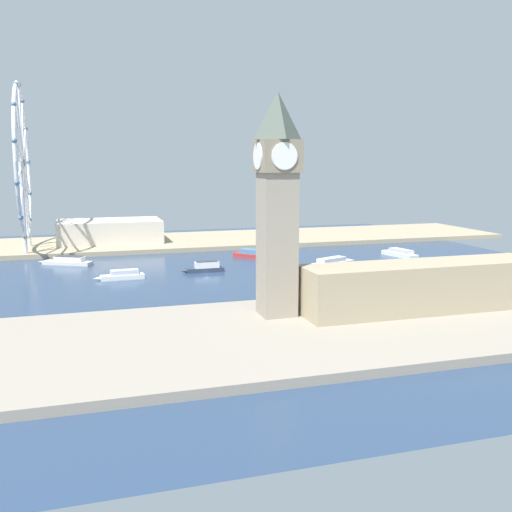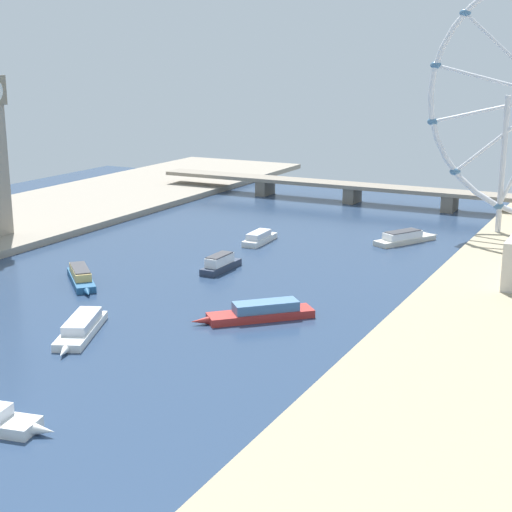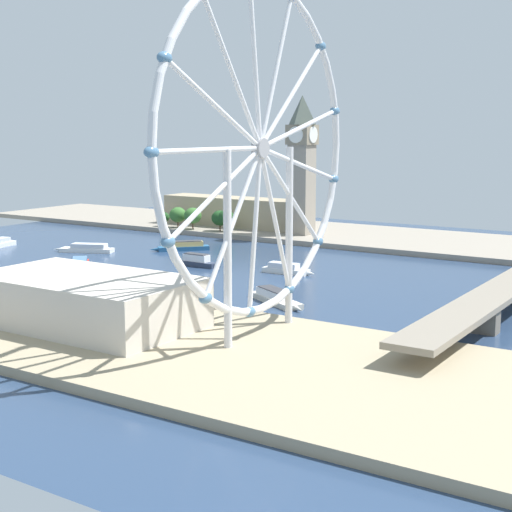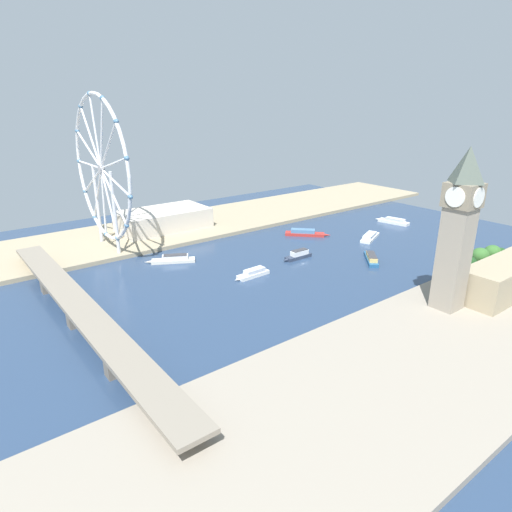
# 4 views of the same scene
# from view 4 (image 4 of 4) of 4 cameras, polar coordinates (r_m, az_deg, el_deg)

# --- Properties ---
(ground_plane) EXTENTS (417.44, 417.44, 0.00)m
(ground_plane) POSITION_cam_4_polar(r_m,az_deg,el_deg) (311.36, 6.07, -0.58)
(ground_plane) COLOR navy
(riverbank_left) EXTENTS (90.00, 520.00, 3.00)m
(riverbank_left) POSITION_cam_4_polar(r_m,az_deg,el_deg) (244.93, 26.58, -8.13)
(riverbank_left) COLOR gray
(riverbank_left) RESTS_ON ground_plane
(riverbank_right) EXTENTS (90.00, 520.00, 3.00)m
(riverbank_right) POSITION_cam_4_polar(r_m,az_deg,el_deg) (404.81, -6.07, 4.41)
(riverbank_right) COLOR tan
(riverbank_right) RESTS_ON ground_plane
(clock_tower) EXTENTS (15.82, 15.82, 83.22)m
(clock_tower) POSITION_cam_4_polar(r_m,az_deg,el_deg) (241.54, 24.58, 3.28)
(clock_tower) COLOR gray
(clock_tower) RESTS_ON riverbank_left
(tree_row_embankment) EXTENTS (13.49, 58.21, 13.83)m
(tree_row_embankment) POSITION_cam_4_polar(r_m,az_deg,el_deg) (314.27, 26.80, -0.27)
(tree_row_embankment) COLOR #513823
(tree_row_embankment) RESTS_ON riverbank_left
(ferris_wheel) EXTENTS (103.17, 3.20, 108.79)m
(ferris_wheel) POSITION_cam_4_polar(r_m,az_deg,el_deg) (333.68, -19.31, 10.47)
(ferris_wheel) COLOR silver
(ferris_wheel) RESTS_ON riverbank_right
(riverside_hall) EXTENTS (41.88, 72.97, 16.08)m
(riverside_hall) POSITION_cam_4_polar(r_m,az_deg,el_deg) (382.40, -11.84, 4.67)
(riverside_hall) COLOR beige
(riverside_hall) RESTS_ON riverbank_right
(river_bridge) EXTENTS (229.44, 15.15, 10.15)m
(river_bridge) POSITION_cam_4_polar(r_m,az_deg,el_deg) (237.81, -21.64, -6.46)
(river_bridge) COLOR gray
(river_bridge) RESTS_ON ground_plane
(tour_boat_0) EXTENTS (18.82, 33.22, 4.74)m
(tour_boat_0) POSITION_cam_4_polar(r_m,az_deg,el_deg) (368.62, 14.47, 2.44)
(tour_boat_0) COLOR white
(tour_boat_0) RESTS_ON ground_plane
(tour_boat_1) EXTENTS (30.51, 29.68, 5.27)m
(tour_boat_1) POSITION_cam_4_polar(r_m,az_deg,el_deg) (368.31, 6.30, 2.97)
(tour_boat_1) COLOR #B22D28
(tour_boat_1) RESTS_ON ground_plane
(tour_boat_2) EXTENTS (7.57, 26.31, 4.94)m
(tour_boat_2) POSITION_cam_4_polar(r_m,az_deg,el_deg) (281.56, -0.39, -2.25)
(tour_boat_2) COLOR white
(tour_boat_2) RESTS_ON ground_plane
(tour_boat_3) EXTENTS (26.94, 25.61, 5.33)m
(tour_boat_3) POSITION_cam_4_polar(r_m,az_deg,el_deg) (318.52, 14.62, -0.24)
(tour_boat_3) COLOR #235684
(tour_boat_3) RESTS_ON ground_plane
(tour_boat_4) EXTENTS (32.55, 12.69, 5.02)m
(tour_boat_4) POSITION_cam_4_polar(r_m,az_deg,el_deg) (421.30, 17.29, 4.31)
(tour_boat_4) COLOR white
(tour_boat_4) RESTS_ON ground_plane
(tour_boat_5) EXTENTS (6.14, 24.44, 6.19)m
(tour_boat_5) POSITION_cam_4_polar(r_m,az_deg,el_deg) (314.39, 5.47, 0.13)
(tour_boat_5) COLOR #2D384C
(tour_boat_5) RESTS_ON ground_plane
(tour_boat_6) EXTENTS (20.85, 32.77, 5.30)m
(tour_boat_6) POSITION_cam_4_polar(r_m,az_deg,el_deg) (311.31, -10.58, -0.40)
(tour_boat_6) COLOR beige
(tour_boat_6) RESTS_ON ground_plane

